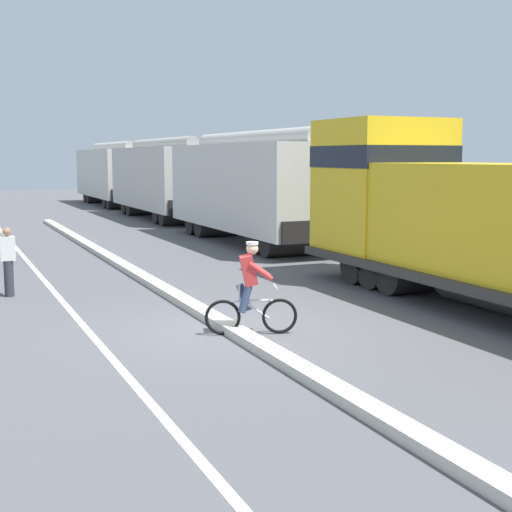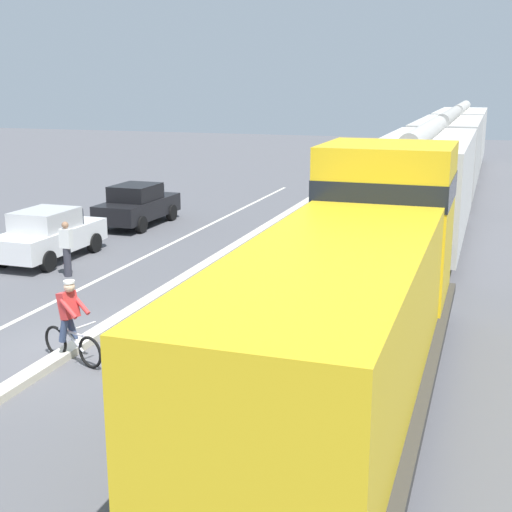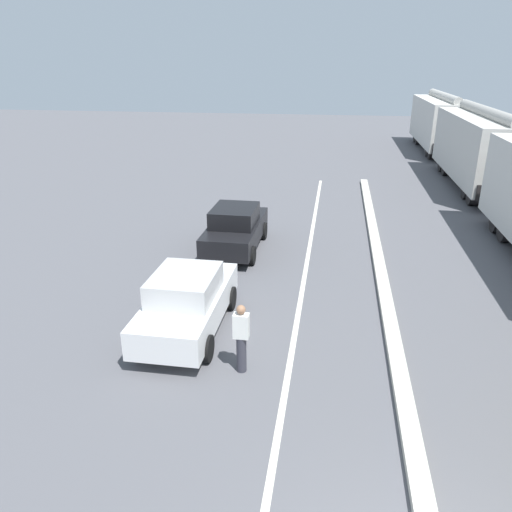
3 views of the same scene
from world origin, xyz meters
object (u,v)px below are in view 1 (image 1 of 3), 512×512
pedestrian_by_cars (8,261)px  cyclist (250,291)px  locomotive (473,223)px  hopper_car_trailing (113,174)px  hopper_car_lead (252,188)px  hopper_car_middle (162,179)px

pedestrian_by_cars → cyclist: bearing=-56.3°
locomotive → hopper_car_trailing: 35.36m
hopper_car_trailing → pedestrian_by_cars: bearing=-107.1°
hopper_car_lead → hopper_car_middle: (0.00, 11.60, 0.00)m
locomotive → hopper_car_trailing: locomotive is taller
hopper_car_middle → cyclist: 24.98m
hopper_car_middle → hopper_car_lead: bearing=-90.0°
hopper_car_lead → hopper_car_middle: same height
cyclist → hopper_car_trailing: bearing=81.2°
hopper_car_trailing → pedestrian_by_cars: size_ratio=6.54×
locomotive → hopper_car_lead: (0.00, 12.16, 0.28)m
locomotive → cyclist: 5.70m
hopper_car_lead → cyclist: bearing=-113.7°
hopper_car_middle → hopper_car_trailing: same height
locomotive → cyclist: size_ratio=6.77×
locomotive → hopper_car_lead: bearing=90.0°
locomotive → pedestrian_by_cars: size_ratio=7.17×
hopper_car_lead → hopper_car_trailing: bearing=90.0°
hopper_car_lead → cyclist: (-5.59, -12.71, -1.26)m
hopper_car_trailing → hopper_car_middle: bearing=-90.0°
hopper_car_lead → hopper_car_middle: bearing=90.0°
hopper_car_middle → cyclist: (-5.59, -24.31, -1.26)m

